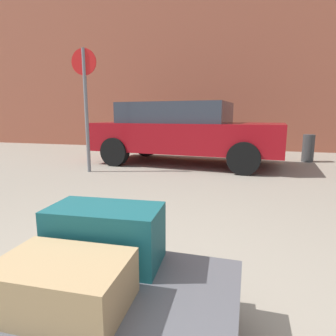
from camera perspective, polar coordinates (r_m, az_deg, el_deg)
luggage_cart at (r=1.52m, az=-13.60°, el=-24.09°), size 1.29×0.85×0.34m
suitcase_tan_rear_left at (r=1.34m, az=-20.26°, el=-20.90°), size 0.55×0.39×0.21m
duffel_bag_teal_front_left at (r=1.61m, az=-12.34°, el=-12.90°), size 0.61×0.36×0.31m
parked_car at (r=6.74m, az=3.15°, el=7.31°), size 4.44×2.21×1.42m
bollard_kerb_near at (r=7.82m, az=26.22°, el=3.56°), size 0.27×0.27×0.67m
no_parking_sign at (r=5.94m, az=-16.14°, el=13.41°), size 0.50×0.07×2.39m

